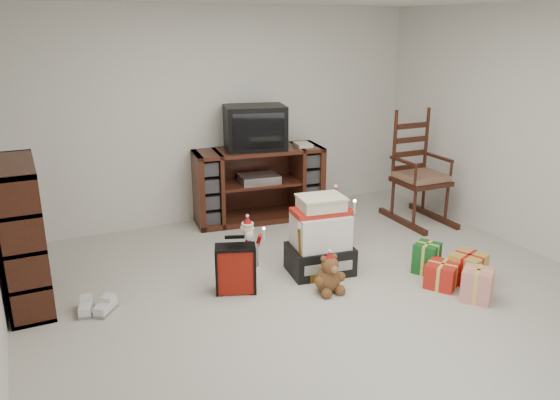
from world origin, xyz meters
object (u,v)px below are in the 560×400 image
object	(u,v)px
rocking_chair	(417,182)
red_suitcase	(236,269)
gift_pile	(320,240)
tv_stand	(258,184)
sneaker_pair	(96,308)
mrs_claus_figurine	(248,248)
teddy_bear	(328,276)
santa_figurine	(334,224)
gift_cluster	(446,272)
bookshelf	(22,237)
crt_television	(255,127)

from	to	relation	value
rocking_chair	red_suitcase	xyz separation A→B (m)	(-2.67, -0.83, -0.25)
rocking_chair	gift_pile	size ratio (longest dim) A/B	1.86
tv_stand	sneaker_pair	distance (m)	2.67
mrs_claus_figurine	teddy_bear	bearing A→B (deg)	-60.91
gift_pile	santa_figurine	distance (m)	0.66
santa_figurine	sneaker_pair	world-z (taller)	santa_figurine
gift_pile	sneaker_pair	distance (m)	2.09
rocking_chair	gift_cluster	world-z (taller)	rocking_chair
gift_pile	bookshelf	bearing A→B (deg)	174.44
tv_stand	gift_cluster	distance (m)	2.55
sneaker_pair	santa_figurine	bearing A→B (deg)	30.97
red_suitcase	crt_television	distance (m)	2.14
red_suitcase	rocking_chair	bearing A→B (deg)	37.43
gift_pile	santa_figurine	world-z (taller)	gift_pile
tv_stand	gift_pile	distance (m)	1.66
rocking_chair	mrs_claus_figurine	bearing A→B (deg)	-168.74
tv_stand	santa_figurine	xyz separation A→B (m)	(0.37, -1.17, -0.18)
rocking_chair	santa_figurine	size ratio (longest dim) A/B	2.05
bookshelf	tv_stand	bearing A→B (deg)	21.92
teddy_bear	crt_television	world-z (taller)	crt_television
teddy_bear	bookshelf	bearing A→B (deg)	157.39
mrs_claus_figurine	crt_television	xyz separation A→B (m)	(0.64, 1.26, 0.93)
teddy_bear	gift_pile	bearing A→B (deg)	70.24
gift_pile	crt_television	distance (m)	1.84
rocking_chair	red_suitcase	world-z (taller)	rocking_chair
gift_cluster	gift_pile	bearing A→B (deg)	140.52
crt_television	mrs_claus_figurine	bearing A→B (deg)	-103.36
rocking_chair	red_suitcase	bearing A→B (deg)	-161.06
red_suitcase	mrs_claus_figurine	bearing A→B (deg)	75.44
rocking_chair	santa_figurine	world-z (taller)	rocking_chair
rocking_chair	santa_figurine	distance (m)	1.39
bookshelf	gift_cluster	distance (m)	3.71
bookshelf	gift_cluster	world-z (taller)	bookshelf
mrs_claus_figurine	crt_television	world-z (taller)	crt_television
tv_stand	bookshelf	bearing A→B (deg)	-150.74
red_suitcase	crt_television	world-z (taller)	crt_television
bookshelf	santa_figurine	bearing A→B (deg)	-2.27
sneaker_pair	teddy_bear	bearing A→B (deg)	7.73
santa_figurine	bookshelf	bearing A→B (deg)	177.73
gift_pile	gift_cluster	world-z (taller)	gift_pile
teddy_bear	santa_figurine	xyz separation A→B (m)	(0.60, 0.88, 0.10)
mrs_claus_figurine	gift_cluster	distance (m)	1.87
santa_figurine	teddy_bear	bearing A→B (deg)	-124.17
rocking_chair	sneaker_pair	distance (m)	3.94
red_suitcase	sneaker_pair	xyz separation A→B (m)	(-1.18, 0.16, -0.18)
tv_stand	mrs_claus_figurine	bearing A→B (deg)	-110.64
bookshelf	red_suitcase	size ratio (longest dim) A/B	2.39
sneaker_pair	gift_cluster	distance (m)	3.09
sneaker_pair	rocking_chair	bearing A→B (deg)	32.79
rocking_chair	teddy_bear	bearing A→B (deg)	-146.72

